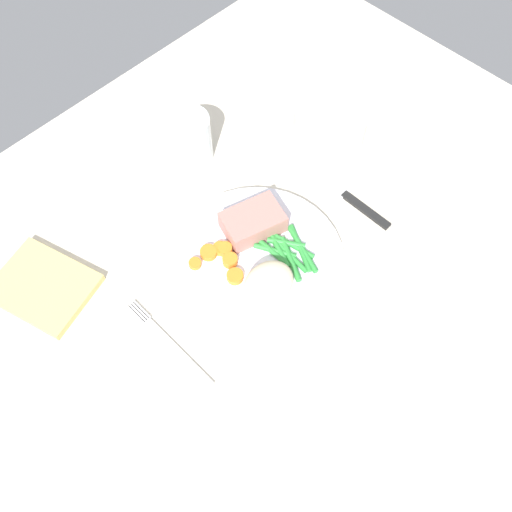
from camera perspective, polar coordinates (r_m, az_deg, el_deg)
dining_table at (r=79.72cm, az=-0.78°, el=-1.96°), size 120.00×90.00×2.00cm
dinner_plate at (r=78.64cm, az=-0.00°, el=-0.64°), size 25.79×25.79×1.60cm
meat_portion at (r=79.24cm, az=-0.33°, el=3.60°), size 9.99×8.11×3.31cm
mashed_potatoes at (r=73.87cm, az=1.31°, el=-2.93°), size 7.60×6.12×4.09cm
carrot_slices at (r=77.57cm, az=-3.70°, el=-0.25°), size 6.54×7.58×1.29cm
green_beans at (r=78.46cm, az=3.29°, el=0.77°), size 6.93×11.03×0.88cm
fork at (r=75.06cm, az=-9.07°, el=-9.10°), size 1.44×16.60×0.40cm
knife at (r=87.19cm, az=8.83°, el=6.78°), size 1.70×20.50×0.64cm
water_glass at (r=88.80cm, az=-6.98°, el=11.94°), size 7.02×7.02×8.35cm
salad_bowl at (r=92.11cm, az=7.84°, el=13.83°), size 12.11×12.11×5.74cm
napkin at (r=82.78cm, az=-21.52°, el=-3.01°), size 14.12×16.07×1.23cm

